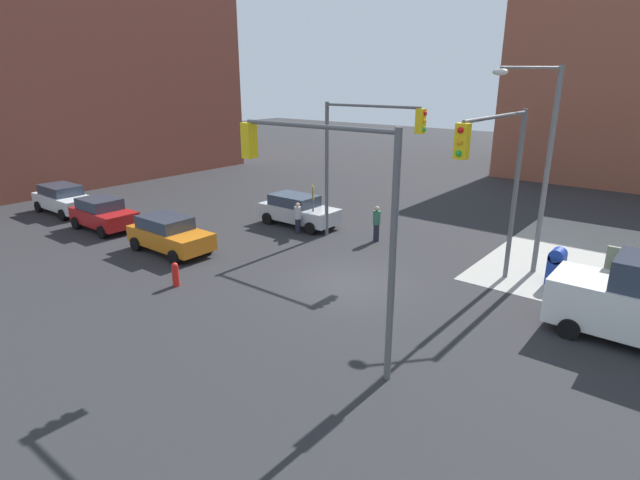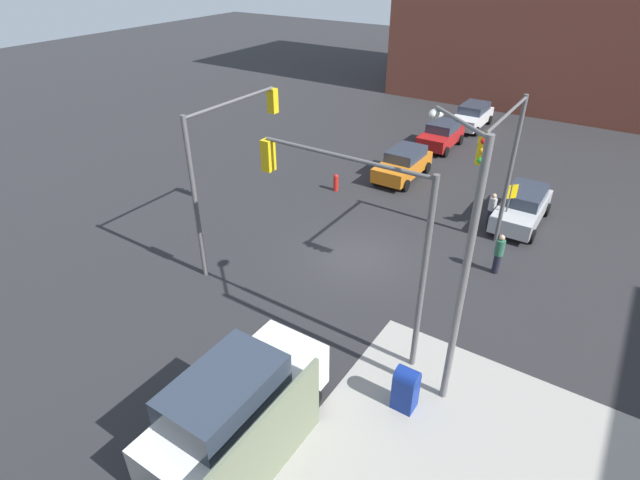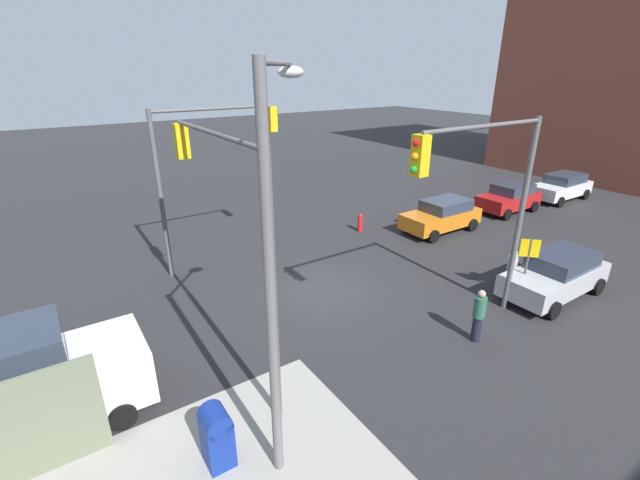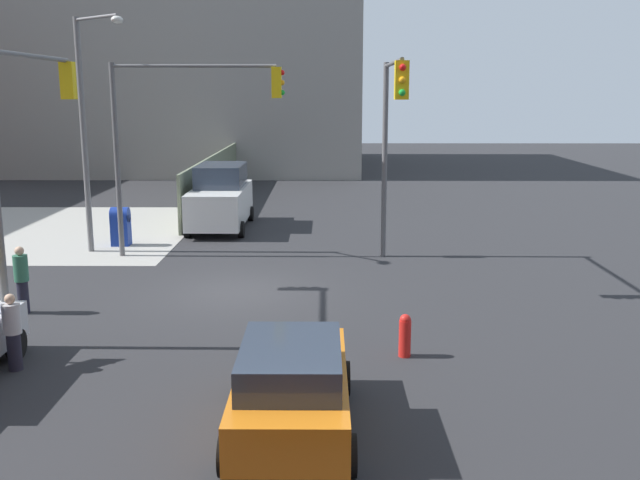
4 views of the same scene
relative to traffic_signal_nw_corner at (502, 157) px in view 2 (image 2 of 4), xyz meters
name	(u,v)px [view 2 (image 2 of 4)]	position (x,y,z in m)	size (l,w,h in m)	color
ground_plane	(358,256)	(2.52, -4.50, -4.62)	(120.00, 120.00, 0.00)	#28282B
traffic_signal_nw_corner	(502,157)	(0.00, 0.00, 0.00)	(5.22, 0.36, 6.50)	#59595B
traffic_signal_se_corner	(228,150)	(5.05, -9.00, 0.00)	(5.20, 0.36, 6.50)	#59595B
traffic_signal_ne_corner	(357,217)	(7.02, -2.21, 0.03)	(0.36, 5.77, 6.50)	#59595B
street_lamp_corner	(459,255)	(7.48, 1.02, 0.09)	(1.95, 2.10, 8.00)	slate
warning_sign_two_way	(509,200)	(-2.88, 0.03, -2.98)	(0.48, 0.48, 2.40)	#4C4C4C
mailbox_blue	(406,387)	(8.72, 0.50, -3.85)	(0.56, 0.64, 1.43)	navy
fire_hydrant	(336,182)	(-2.48, -8.70, -4.13)	(0.26, 0.26, 0.94)	red
coupe_white	(472,116)	(-16.66, -6.12, -3.77)	(4.40, 2.02, 1.62)	white
hatchback_silver	(522,207)	(-4.25, 0.44, -3.77)	(4.42, 2.02, 1.62)	#B7BABF
coupe_red	(441,135)	(-11.66, -6.46, -3.77)	(3.83, 2.02, 1.62)	#B21919
coupe_orange	(403,164)	(-5.98, -6.45, -3.77)	(4.23, 2.02, 1.62)	orange
van_white_delivery	(236,407)	(12.15, -2.70, -3.34)	(5.40, 2.32, 2.62)	white
pedestrian_crossing	(492,209)	(-3.28, -0.70, -3.79)	(0.36, 0.36, 1.60)	#B2B2B7
pedestrian_waiting	(499,253)	(0.52, 0.70, -3.71)	(0.36, 0.36, 1.74)	#2D664C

